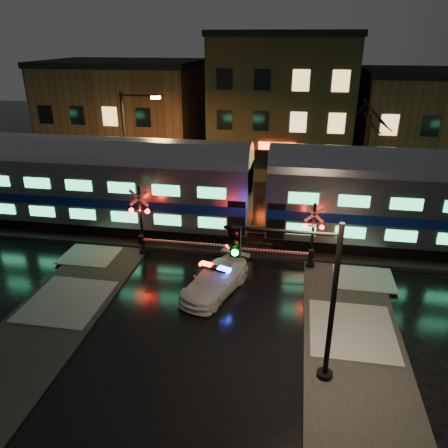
{
  "coord_description": "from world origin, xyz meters",
  "views": [
    {
      "loc": [
        3.74,
        -18.85,
        11.56
      ],
      "look_at": [
        0.06,
        2.5,
        2.2
      ],
      "focal_mm": 35.0,
      "sensor_mm": 36.0,
      "label": 1
    }
  ],
  "objects_px": {
    "streetlight": "(129,145)",
    "crossing_signal_left": "(147,228)",
    "traffic_light": "(304,300)",
    "crossing_signal_right": "(305,243)",
    "police_car": "(215,280)"
  },
  "relations": [
    {
      "from": "crossing_signal_right",
      "to": "traffic_light",
      "type": "relative_size",
      "value": 0.85
    },
    {
      "from": "crossing_signal_left",
      "to": "streetlight",
      "type": "bearing_deg",
      "value": 116.78
    },
    {
      "from": "police_car",
      "to": "crossing_signal_right",
      "type": "distance_m",
      "value": 5.36
    },
    {
      "from": "streetlight",
      "to": "crossing_signal_left",
      "type": "bearing_deg",
      "value": -63.22
    },
    {
      "from": "crossing_signal_right",
      "to": "streetlight",
      "type": "relative_size",
      "value": 0.64
    },
    {
      "from": "crossing_signal_right",
      "to": "crossing_signal_left",
      "type": "relative_size",
      "value": 0.91
    },
    {
      "from": "police_car",
      "to": "crossing_signal_right",
      "type": "relative_size",
      "value": 0.94
    },
    {
      "from": "crossing_signal_right",
      "to": "streetlight",
      "type": "bearing_deg",
      "value": 150.91
    },
    {
      "from": "police_car",
      "to": "streetlight",
      "type": "distance_m",
      "value": 13.24
    },
    {
      "from": "police_car",
      "to": "crossing_signal_right",
      "type": "bearing_deg",
      "value": 55.98
    },
    {
      "from": "traffic_light",
      "to": "streetlight",
      "type": "height_order",
      "value": "streetlight"
    },
    {
      "from": "crossing_signal_right",
      "to": "traffic_light",
      "type": "bearing_deg",
      "value": -91.04
    },
    {
      "from": "police_car",
      "to": "streetlight",
      "type": "relative_size",
      "value": 0.6
    },
    {
      "from": "police_car",
      "to": "streetlight",
      "type": "height_order",
      "value": "streetlight"
    },
    {
      "from": "traffic_light",
      "to": "streetlight",
      "type": "relative_size",
      "value": 0.76
    }
  ]
}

